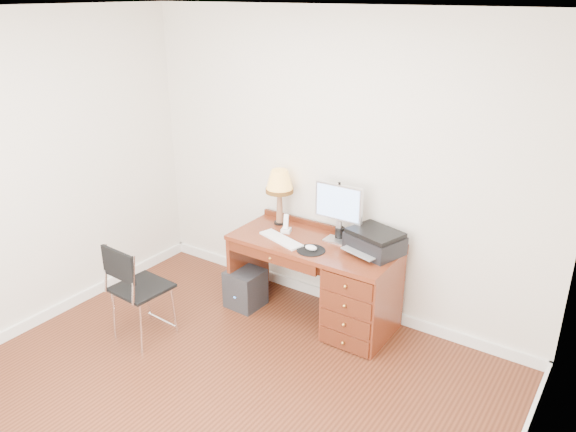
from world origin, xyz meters
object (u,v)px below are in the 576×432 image
Objects in this scene: equipment_box at (245,288)px; chair at (135,284)px; leg_lamp at (280,185)px; desk at (345,286)px; phone at (286,227)px; printer at (375,241)px; monitor at (339,206)px.

chair is at bearing -111.32° from equipment_box.
leg_lamp is 1.46× the size of equipment_box.
phone is (-0.65, 0.04, 0.39)m from desk.
desk is 1.79m from chair.
desk is at bearing 43.53° from chair.
desk is 0.49m from printer.
printer reaches higher than chair.
phone is (0.16, -0.13, -0.34)m from leg_lamp.
desk is at bearing -133.05° from printer.
monitor reaches higher than phone.
desk is at bearing -12.29° from leg_lamp.
chair reaches higher than desk.
leg_lamp is (-1.01, 0.06, 0.29)m from printer.
monitor is 0.64m from leg_lamp.
desk is 0.76m from phone.
leg_lamp is 3.04× the size of phone.
printer is 1.06m from leg_lamp.
phone is at bearing 39.65° from equipment_box.
desk is 2.84× the size of leg_lamp.
desk is 4.14× the size of equipment_box.
printer reaches higher than desk.
leg_lamp is (-0.63, 0.02, 0.06)m from monitor.
phone is 0.73m from equipment_box.
phone is (-0.47, -0.12, -0.27)m from monitor.
printer is 1.37m from equipment_box.
chair is at bearing -140.27° from phone.
phone is 1.41m from chair.
monitor is (-0.18, 0.16, 0.66)m from desk.
chair is (-1.57, -1.26, -0.30)m from printer.
monitor is 0.58× the size of chair.
monitor is 0.56m from phone.
monitor reaches higher than chair.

